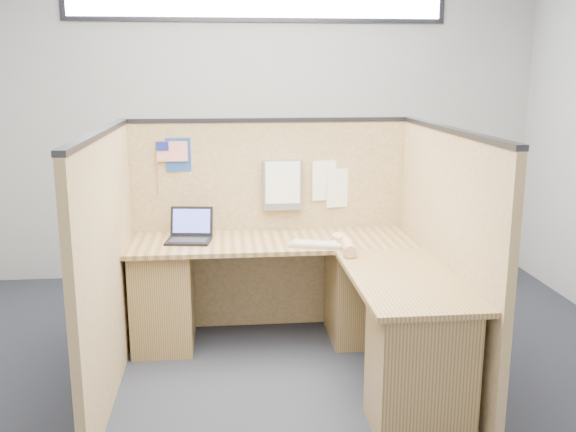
{
  "coord_description": "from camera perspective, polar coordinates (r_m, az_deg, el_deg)",
  "views": [
    {
      "loc": [
        -0.33,
        -3.52,
        1.85
      ],
      "look_at": [
        0.09,
        0.5,
        0.93
      ],
      "focal_mm": 40.0,
      "sensor_mm": 36.0,
      "label": 1
    }
  ],
  "objects": [
    {
      "name": "american_flag",
      "position": [
        4.52,
        -10.59,
        5.48
      ],
      "size": [
        0.22,
        0.01,
        0.37
      ],
      "color": "olive",
      "rests_on": "cubicle_partitions"
    },
    {
      "name": "wall_back",
      "position": [
        5.79,
        -2.64,
        8.3
      ],
      "size": [
        5.0,
        0.0,
        5.0
      ],
      "primitive_type": "plane",
      "rotation": [
        1.57,
        0.0,
        0.0
      ],
      "color": "#9FA1A4",
      "rests_on": "floor"
    },
    {
      "name": "l_desk",
      "position": [
        4.1,
        1.68,
        -8.03
      ],
      "size": [
        1.95,
        1.75,
        0.73
      ],
      "color": "brown",
      "rests_on": "floor"
    },
    {
      "name": "floor",
      "position": [
        3.99,
        -0.52,
        -14.88
      ],
      "size": [
        5.0,
        5.0,
        0.0
      ],
      "primitive_type": "plane",
      "color": "black",
      "rests_on": "ground"
    },
    {
      "name": "mouse",
      "position": [
        4.27,
        4.61,
        -2.15
      ],
      "size": [
        0.13,
        0.11,
        0.05
      ],
      "primitive_type": "ellipsoid",
      "rotation": [
        0.0,
        0.0,
        0.34
      ],
      "color": "#B6B7BB",
      "rests_on": "l_desk"
    },
    {
      "name": "wall_front",
      "position": [
        1.38,
        8.14,
        -6.36
      ],
      "size": [
        5.0,
        0.0,
        5.0
      ],
      "primitive_type": "plane",
      "rotation": [
        -1.57,
        0.0,
        0.0
      ],
      "color": "#9FA1A4",
      "rests_on": "floor"
    },
    {
      "name": "keyboard",
      "position": [
        4.19,
        2.96,
        -2.57
      ],
      "size": [
        0.43,
        0.25,
        0.03
      ],
      "rotation": [
        0.0,
        0.0,
        -0.28
      ],
      "color": "gray",
      "rests_on": "l_desk"
    },
    {
      "name": "laptop",
      "position": [
        4.39,
        -8.81,
        -1.45
      ],
      "size": [
        0.32,
        0.31,
        0.21
      ],
      "rotation": [
        0.0,
        0.0,
        -0.13
      ],
      "color": "black",
      "rests_on": "l_desk"
    },
    {
      "name": "blue_poster",
      "position": [
        4.53,
        -9.73,
        5.39
      ],
      "size": [
        0.17,
        0.01,
        0.23
      ],
      "primitive_type": "cube",
      "rotation": [
        0.0,
        0.0,
        0.05
      ],
      "color": "navy",
      "rests_on": "cubicle_partitions"
    },
    {
      "name": "paper_left",
      "position": [
        4.61,
        3.54,
        3.17
      ],
      "size": [
        0.22,
        0.03,
        0.29
      ],
      "primitive_type": "cube",
      "rotation": [
        0.0,
        0.0,
        0.13
      ],
      "color": "white",
      "rests_on": "cubicle_partitions"
    },
    {
      "name": "paper_right",
      "position": [
        4.64,
        4.76,
        2.5
      ],
      "size": [
        0.22,
        0.04,
        0.28
      ],
      "primitive_type": "cube",
      "rotation": [
        0.0,
        0.0,
        0.17
      ],
      "color": "white",
      "rests_on": "cubicle_partitions"
    },
    {
      "name": "cubicle_partitions",
      "position": [
        4.1,
        -1.09,
        -2.53
      ],
      "size": [
        2.06,
        1.83,
        1.53
      ],
      "color": "olive",
      "rests_on": "floor"
    },
    {
      "name": "hand_forearm",
      "position": [
        4.12,
        5.14,
        -2.46
      ],
      "size": [
        0.12,
        0.41,
        0.09
      ],
      "color": "tan",
      "rests_on": "l_desk"
    },
    {
      "name": "file_holder",
      "position": [
        4.55,
        -0.5,
        2.79
      ],
      "size": [
        0.28,
        0.05,
        0.36
      ],
      "color": "slate",
      "rests_on": "cubicle_partitions"
    }
  ]
}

